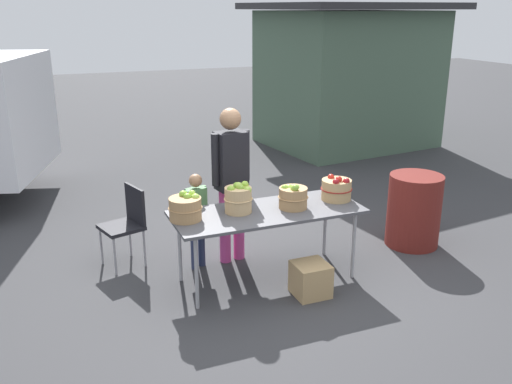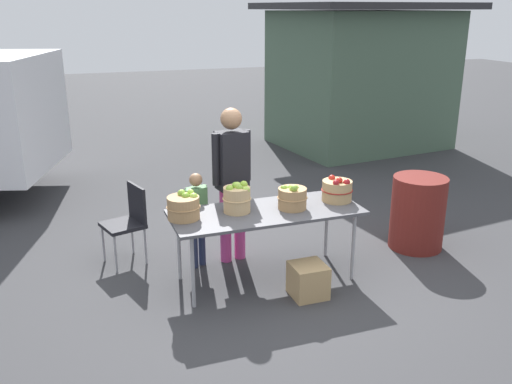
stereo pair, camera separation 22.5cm
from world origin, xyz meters
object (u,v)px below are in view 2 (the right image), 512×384
vendor_adult (232,173)px  folding_chair (128,218)px  apple_basket_green_0 (184,206)px  child_customer (197,213)px  apple_basket_green_1 (237,198)px  apple_basket_red_0 (337,190)px  apple_basket_green_2 (292,197)px  trash_barrel (418,213)px  market_table (266,215)px  produce_crate (308,280)px

vendor_adult → folding_chair: bearing=-26.3°
apple_basket_green_0 → child_customer: child_customer is taller
vendor_adult → child_customer: size_ratio=1.62×
apple_basket_green_1 → apple_basket_red_0: 1.08m
apple_basket_green_0 → apple_basket_green_2: 1.08m
apple_basket_green_1 → vendor_adult: 0.52m
trash_barrel → apple_basket_red_0: bearing=-172.9°
apple_basket_green_0 → vendor_adult: (0.63, 0.50, 0.12)m
apple_basket_green_0 → apple_basket_green_1: size_ratio=1.05×
apple_basket_green_2 → apple_basket_red_0: (0.53, 0.06, 0.00)m
apple_basket_green_1 → trash_barrel: bearing=2.8°
market_table → child_customer: bearing=137.3°
produce_crate → market_table: bearing=119.2°
apple_basket_red_0 → produce_crate: bearing=-137.2°
child_customer → folding_chair: bearing=-55.1°
folding_chair → apple_basket_green_2: bearing=42.0°
apple_basket_green_2 → trash_barrel: 1.73m
produce_crate → apple_basket_green_2: bearing=89.3°
vendor_adult → trash_barrel: (2.10, -0.39, -0.57)m
apple_basket_green_0 → trash_barrel: size_ratio=0.39×
apple_basket_green_0 → apple_basket_red_0: size_ratio=0.99×
market_table → vendor_adult: bearing=107.2°
market_table → apple_basket_green_1: size_ratio=6.15×
vendor_adult → folding_chair: (-1.07, 0.33, -0.49)m
apple_basket_green_1 → produce_crate: size_ratio=0.94×
apple_basket_red_0 → vendor_adult: vendor_adult is taller
vendor_adult → produce_crate: vendor_adult is taller
apple_basket_red_0 → child_customer: size_ratio=0.32×
folding_chair → trash_barrel: bearing=60.6°
apple_basket_green_2 → market_table: bearing=174.1°
vendor_adult → apple_basket_green_2: bearing=117.6°
apple_basket_green_2 → produce_crate: bearing=-90.7°
apple_basket_green_0 → produce_crate: apple_basket_green_0 is taller
apple_basket_red_0 → folding_chair: (-2.04, 0.87, -0.36)m
vendor_adult → trash_barrel: vendor_adult is taller
apple_basket_green_1 → apple_basket_green_2: size_ratio=1.02×
market_table → apple_basket_green_1: apple_basket_green_1 is taller
apple_basket_green_0 → apple_basket_red_0: apple_basket_red_0 is taller
trash_barrel → market_table: bearing=-174.9°
vendor_adult → trash_barrel: size_ratio=2.00×
apple_basket_green_0 → produce_crate: (1.07, -0.53, -0.71)m
vendor_adult → produce_crate: (0.43, -1.03, -0.83)m
apple_basket_green_1 → folding_chair: (-0.96, 0.83, -0.38)m
market_table → produce_crate: (0.26, -0.46, -0.54)m
apple_basket_green_0 → apple_basket_red_0: 1.61m
apple_basket_red_0 → folding_chair: bearing=157.0°
apple_basket_green_0 → apple_basket_green_1: (0.53, -0.00, 0.02)m
apple_basket_green_2 → folding_chair: (-1.51, 0.93, -0.36)m
produce_crate → trash_barrel: bearing=20.9°
apple_basket_green_2 → vendor_adult: size_ratio=0.18×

